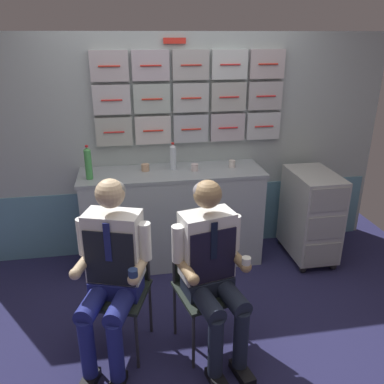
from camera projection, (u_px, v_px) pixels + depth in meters
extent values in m
cube|color=#24234B|center=(201.00, 333.00, 3.06)|extent=(4.80, 4.80, 0.04)
cube|color=#A7B4B4|center=(176.00, 148.00, 3.91)|extent=(4.20, 0.06, 2.15)
cube|color=#5E91A9|center=(177.00, 218.00, 4.15)|extent=(4.12, 0.01, 0.67)
cube|color=#B1B6AE|center=(114.00, 131.00, 3.69)|extent=(0.33, 0.06, 0.26)
cylinder|color=red|center=(114.00, 132.00, 3.65)|extent=(0.19, 0.01, 0.01)
cube|color=silver|center=(153.00, 130.00, 3.74)|extent=(0.33, 0.06, 0.26)
cylinder|color=red|center=(153.00, 131.00, 3.71)|extent=(0.19, 0.01, 0.01)
cube|color=#B3B9C2|center=(191.00, 128.00, 3.80)|extent=(0.33, 0.06, 0.26)
cylinder|color=red|center=(191.00, 129.00, 3.76)|extent=(0.19, 0.01, 0.01)
cube|color=#BDB3BD|center=(227.00, 127.00, 3.86)|extent=(0.33, 0.06, 0.26)
cylinder|color=red|center=(228.00, 128.00, 3.82)|extent=(0.19, 0.01, 0.01)
cube|color=silver|center=(263.00, 126.00, 3.91)|extent=(0.33, 0.06, 0.26)
cylinder|color=red|center=(264.00, 127.00, 3.88)|extent=(0.19, 0.01, 0.01)
cube|color=silver|center=(112.00, 100.00, 3.58)|extent=(0.33, 0.06, 0.26)
cylinder|color=red|center=(112.00, 100.00, 3.54)|extent=(0.19, 0.01, 0.01)
cube|color=#B1BEB8|center=(152.00, 99.00, 3.63)|extent=(0.33, 0.06, 0.26)
cylinder|color=red|center=(152.00, 99.00, 3.60)|extent=(0.19, 0.01, 0.01)
cube|color=#BABFBF|center=(191.00, 98.00, 3.69)|extent=(0.33, 0.06, 0.26)
cylinder|color=red|center=(191.00, 98.00, 3.66)|extent=(0.19, 0.01, 0.01)
cube|color=#B3B5B0|center=(228.00, 97.00, 3.75)|extent=(0.33, 0.06, 0.26)
cylinder|color=red|center=(229.00, 97.00, 3.71)|extent=(0.19, 0.01, 0.01)
cube|color=#B4B2B4|center=(265.00, 96.00, 3.80)|extent=(0.33, 0.06, 0.26)
cylinder|color=red|center=(266.00, 96.00, 3.77)|extent=(0.19, 0.01, 0.01)
cube|color=#BEB6BB|center=(109.00, 66.00, 3.47)|extent=(0.33, 0.06, 0.26)
cylinder|color=red|center=(109.00, 66.00, 3.43)|extent=(0.19, 0.01, 0.01)
cube|color=#BEB4BF|center=(151.00, 65.00, 3.53)|extent=(0.33, 0.06, 0.26)
cylinder|color=red|center=(151.00, 66.00, 3.49)|extent=(0.19, 0.01, 0.01)
cube|color=#B4B4B3|center=(191.00, 65.00, 3.58)|extent=(0.33, 0.06, 0.26)
cylinder|color=red|center=(191.00, 65.00, 3.55)|extent=(0.19, 0.01, 0.01)
cube|color=silver|center=(229.00, 64.00, 3.64)|extent=(0.33, 0.06, 0.26)
cylinder|color=red|center=(230.00, 65.00, 3.60)|extent=(0.19, 0.01, 0.01)
cube|color=#BEB3B5|center=(267.00, 64.00, 3.70)|extent=(0.33, 0.06, 0.26)
cylinder|color=red|center=(268.00, 64.00, 3.66)|extent=(0.19, 0.01, 0.01)
cube|color=red|center=(174.00, 41.00, 3.49)|extent=(0.20, 0.02, 0.05)
cube|color=#A7B1B7|center=(173.00, 218.00, 3.86)|extent=(1.68, 0.52, 0.91)
cube|color=#98A2A8|center=(172.00, 173.00, 3.69)|extent=(1.71, 0.53, 0.03)
sphere|color=black|center=(303.00, 269.00, 3.79)|extent=(0.07, 0.07, 0.07)
sphere|color=black|center=(333.00, 266.00, 3.84)|extent=(0.07, 0.07, 0.07)
sphere|color=black|center=(281.00, 241.00, 4.29)|extent=(0.07, 0.07, 0.07)
sphere|color=black|center=(308.00, 239.00, 4.34)|extent=(0.07, 0.07, 0.07)
cube|color=#B4B7B2|center=(310.00, 213.00, 3.90)|extent=(0.40, 0.64, 0.83)
cube|color=#A0A39D|center=(322.00, 254.00, 3.71)|extent=(0.35, 0.01, 0.22)
cube|color=#A0A39D|center=(326.00, 228.00, 3.60)|extent=(0.35, 0.01, 0.22)
cube|color=#A0A39D|center=(330.00, 200.00, 3.50)|extent=(0.35, 0.01, 0.22)
cylinder|color=#28282D|center=(331.00, 187.00, 3.48)|extent=(0.32, 0.02, 0.02)
cylinder|color=#2D2D33|center=(86.00, 336.00, 2.69)|extent=(0.02, 0.02, 0.44)
cylinder|color=#2D2D33|center=(137.00, 342.00, 2.64)|extent=(0.02, 0.02, 0.44)
cylinder|color=#2D2D33|center=(105.00, 303.00, 3.02)|extent=(0.02, 0.02, 0.44)
cylinder|color=#2D2D33|center=(150.00, 308.00, 2.97)|extent=(0.02, 0.02, 0.44)
cube|color=#212923|center=(117.00, 294.00, 2.74)|extent=(0.51, 0.51, 0.02)
cube|color=#212923|center=(124.00, 254.00, 2.84)|extent=(0.36, 0.14, 0.40)
cylinder|color=#2D2D33|center=(99.00, 252.00, 2.86)|extent=(0.02, 0.02, 0.40)
cylinder|color=#2D2D33|center=(148.00, 257.00, 2.81)|extent=(0.02, 0.02, 0.40)
cube|color=black|center=(89.00, 383.00, 2.56)|extent=(0.16, 0.24, 0.06)
cylinder|color=navy|center=(87.00, 348.00, 2.51)|extent=(0.10, 0.10, 0.43)
cylinder|color=navy|center=(116.00, 352.00, 2.48)|extent=(0.10, 0.10, 0.43)
cylinder|color=navy|center=(94.00, 301.00, 2.58)|extent=(0.24, 0.40, 0.13)
cylinder|color=navy|center=(122.00, 304.00, 2.55)|extent=(0.24, 0.40, 0.13)
cube|color=navy|center=(117.00, 286.00, 2.72)|extent=(0.39, 0.30, 0.12)
cube|color=white|center=(114.00, 246.00, 2.62)|extent=(0.41, 0.30, 0.48)
cube|color=black|center=(109.00, 259.00, 2.54)|extent=(0.32, 0.12, 0.38)
cube|color=navy|center=(107.00, 243.00, 2.49)|extent=(0.04, 0.02, 0.27)
cylinder|color=white|center=(84.00, 237.00, 2.64)|extent=(0.08, 0.08, 0.26)
cylinder|color=#D4B68D|center=(82.00, 265.00, 2.59)|extent=(0.14, 0.25, 0.07)
sphere|color=#D4B68D|center=(75.00, 274.00, 2.49)|extent=(0.08, 0.08, 0.08)
cylinder|color=white|center=(145.00, 241.00, 2.58)|extent=(0.08, 0.08, 0.26)
cylinder|color=#D4B68D|center=(138.00, 270.00, 2.54)|extent=(0.14, 0.25, 0.07)
sphere|color=#D4B68D|center=(133.00, 279.00, 2.44)|extent=(0.08, 0.08, 0.08)
cylinder|color=navy|center=(133.00, 274.00, 2.42)|extent=(0.06, 0.06, 0.06)
sphere|color=#D4B68D|center=(110.00, 193.00, 2.49)|extent=(0.19, 0.19, 0.19)
ellipsoid|color=gray|center=(111.00, 190.00, 2.49)|extent=(0.23, 0.22, 0.13)
cylinder|color=#2D2D33|center=(194.00, 342.00, 2.64)|extent=(0.02, 0.02, 0.44)
cylinder|color=#2D2D33|center=(241.00, 328.00, 2.77)|extent=(0.02, 0.02, 0.44)
cylinder|color=#2D2D33|center=(175.00, 310.00, 2.95)|extent=(0.02, 0.02, 0.44)
cylinder|color=#2D2D33|center=(218.00, 298.00, 3.08)|extent=(0.02, 0.02, 0.44)
cube|color=#212923|center=(207.00, 292.00, 2.77)|extent=(0.48, 0.48, 0.02)
cube|color=#212923|center=(197.00, 253.00, 2.86)|extent=(0.36, 0.11, 0.40)
cylinder|color=#2D2D33|center=(174.00, 258.00, 2.78)|extent=(0.02, 0.02, 0.40)
cylinder|color=#2D2D33|center=(220.00, 248.00, 2.91)|extent=(0.02, 0.02, 0.40)
cube|color=black|center=(218.00, 381.00, 2.58)|extent=(0.14, 0.23, 0.06)
cube|color=black|center=(242.00, 372.00, 2.64)|extent=(0.14, 0.23, 0.06)
cylinder|color=#1C2333|center=(216.00, 347.00, 2.52)|extent=(0.10, 0.10, 0.43)
cylinder|color=#1C2333|center=(241.00, 339.00, 2.58)|extent=(0.10, 0.10, 0.43)
cylinder|color=#1C2333|center=(205.00, 302.00, 2.57)|extent=(0.21, 0.39, 0.13)
cylinder|color=#1C2333|center=(230.00, 295.00, 2.64)|extent=(0.21, 0.39, 0.13)
cube|color=#1C2333|center=(207.00, 283.00, 2.74)|extent=(0.37, 0.27, 0.12)
cube|color=white|center=(207.00, 245.00, 2.65)|extent=(0.38, 0.27, 0.47)
cube|color=black|center=(213.00, 257.00, 2.58)|extent=(0.32, 0.08, 0.37)
cube|color=black|center=(214.00, 241.00, 2.53)|extent=(0.04, 0.02, 0.26)
cylinder|color=white|center=(178.00, 244.00, 2.56)|extent=(0.08, 0.08, 0.25)
cylinder|color=#A08058|center=(187.00, 271.00, 2.53)|extent=(0.12, 0.24, 0.07)
sphere|color=#A08058|center=(193.00, 280.00, 2.44)|extent=(0.08, 0.08, 0.08)
cylinder|color=white|center=(234.00, 232.00, 2.71)|extent=(0.08, 0.08, 0.25)
cylinder|color=#A08058|center=(238.00, 259.00, 2.66)|extent=(0.12, 0.24, 0.07)
sphere|color=#A08058|center=(246.00, 267.00, 2.57)|extent=(0.08, 0.08, 0.08)
cylinder|color=white|center=(246.00, 262.00, 2.56)|extent=(0.06, 0.06, 0.06)
sphere|color=#A08058|center=(208.00, 194.00, 2.52)|extent=(0.18, 0.18, 0.18)
ellipsoid|color=gray|center=(207.00, 191.00, 2.52)|extent=(0.21, 0.20, 0.13)
cylinder|color=#46A250|center=(88.00, 165.00, 3.44)|extent=(0.06, 0.06, 0.26)
cone|color=#46A250|center=(87.00, 149.00, 3.39)|extent=(0.06, 0.06, 0.02)
cylinder|color=red|center=(87.00, 146.00, 3.38)|extent=(0.03, 0.03, 0.02)
cylinder|color=silver|center=(173.00, 158.00, 3.70)|extent=(0.06, 0.06, 0.22)
cone|color=silver|center=(173.00, 146.00, 3.65)|extent=(0.06, 0.06, 0.02)
cylinder|color=red|center=(173.00, 143.00, 3.65)|extent=(0.03, 0.03, 0.02)
cylinder|color=tan|center=(145.00, 167.00, 3.68)|extent=(0.07, 0.07, 0.06)
cylinder|color=#382114|center=(145.00, 165.00, 3.67)|extent=(0.06, 0.06, 0.01)
cylinder|color=silver|center=(232.00, 164.00, 3.78)|extent=(0.06, 0.06, 0.07)
cylinder|color=#382114|center=(232.00, 161.00, 3.77)|extent=(0.05, 0.05, 0.01)
cylinder|color=silver|center=(195.00, 167.00, 3.69)|extent=(0.07, 0.07, 0.06)
cylinder|color=#382114|center=(195.00, 165.00, 3.68)|extent=(0.06, 0.06, 0.01)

